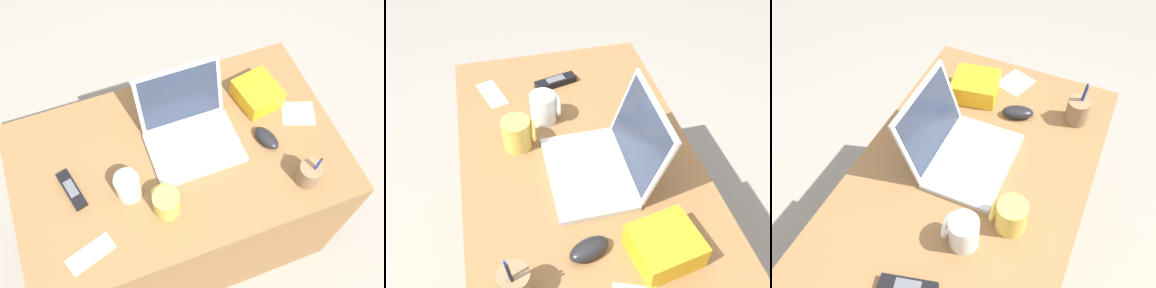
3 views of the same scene
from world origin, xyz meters
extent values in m
plane|color=gray|center=(0.00, 0.00, 0.00)|extent=(6.00, 6.00, 0.00)
cube|color=olive|center=(0.00, 0.00, 0.37)|extent=(1.20, 0.73, 0.74)
cube|color=silver|center=(0.07, 0.01, 0.75)|extent=(0.33, 0.23, 0.02)
cube|color=silver|center=(0.07, 0.03, 0.76)|extent=(0.27, 0.11, 0.00)
cube|color=silver|center=(0.07, -0.06, 0.76)|extent=(0.09, 0.05, 0.00)
cube|color=silver|center=(0.07, 0.16, 0.88)|extent=(0.32, 0.08, 0.23)
cube|color=#283347|center=(0.07, 0.16, 0.88)|extent=(0.29, 0.06, 0.20)
ellipsoid|color=black|center=(0.33, -0.05, 0.76)|extent=(0.09, 0.12, 0.04)
cylinder|color=white|center=(-0.20, -0.08, 0.80)|extent=(0.09, 0.09, 0.10)
torus|color=white|center=(-0.20, -0.03, 0.80)|extent=(0.07, 0.01, 0.07)
cylinder|color=#E0BC4C|center=(-0.10, -0.18, 0.80)|extent=(0.09, 0.09, 0.10)
torus|color=#E0BC4C|center=(-0.10, -0.13, 0.80)|extent=(0.07, 0.01, 0.07)
cube|color=black|center=(-0.39, 0.00, 0.76)|extent=(0.08, 0.16, 0.02)
cube|color=#595B60|center=(-0.39, 0.00, 0.77)|extent=(0.05, 0.07, 0.00)
cylinder|color=olive|center=(0.39, -0.24, 0.79)|extent=(0.08, 0.08, 0.09)
cylinder|color=#1933B2|center=(0.40, -0.25, 0.83)|extent=(0.01, 0.02, 0.14)
cylinder|color=black|center=(0.41, -0.25, 0.83)|extent=(0.01, 0.02, 0.14)
cube|color=#F2AD19|center=(0.37, 0.13, 0.78)|extent=(0.17, 0.18, 0.08)
cube|color=white|center=(0.49, 0.01, 0.75)|extent=(0.15, 0.14, 0.00)
camera|label=1|loc=(-0.22, -0.72, 2.15)|focal=41.34mm
camera|label=2|loc=(0.87, -0.21, 1.71)|focal=39.64mm
camera|label=3|loc=(-0.72, -0.31, 1.83)|focal=39.42mm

